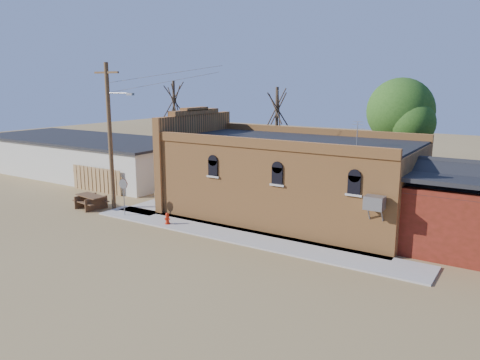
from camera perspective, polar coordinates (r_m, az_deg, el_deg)
The scene contains 15 objects.
ground at distance 24.42m, azimuth -4.03°, elevation -6.88°, with size 120.00×120.00×0.00m, color brown.
sidewalk_south at distance 24.30m, azimuth 0.10°, elevation -6.85°, with size 19.00×2.20×0.08m, color #9E9991.
sidewalk_west at distance 32.69m, azimuth -6.62°, elevation -2.04°, with size 2.60×10.00×0.08m, color #9E9991.
brick_bar at distance 27.49m, azimuth 5.52°, elevation 0.26°, with size 16.40×7.97×6.30m.
red_shed at distance 24.75m, azimuth 26.27°, elevation -2.37°, with size 5.40×6.40×4.30m.
storage_building at distance 42.70m, azimuth -18.28°, elevation 2.82°, with size 20.40×8.40×3.17m.
wood_fence at distance 35.47m, azimuth -17.10°, elevation 0.03°, with size 5.20×0.10×1.80m, color #987045, non-canonical shape.
utility_pole at distance 29.72m, azimuth -15.51°, elevation 5.50°, with size 3.12×0.26×9.00m.
tree_bare_near at distance 35.80m, azimuth 4.52°, elevation 8.80°, with size 2.80×2.80×7.65m.
tree_bare_far at distance 42.86m, azimuth -8.07°, elevation 9.73°, with size 2.80×2.80×8.16m.
tree_leafy at distance 33.02m, azimuth 18.98°, elevation 7.90°, with size 4.40×4.40×8.15m.
fire_hydrant at distance 26.40m, azimuth -8.86°, elevation -4.65°, with size 0.37×0.35×0.64m.
stop_sign at distance 28.36m, azimuth -14.03°, elevation -0.87°, with size 0.59×0.17×2.19m.
trash_barrel at distance 29.86m, azimuth -8.58°, elevation -2.46°, with size 0.58×0.58×0.90m, color navy.
picnic_table at distance 31.00m, azimuth -17.73°, elevation -2.31°, with size 2.23×1.79×0.85m.
Camera 1 is at (13.90, -18.50, 7.80)m, focal length 35.00 mm.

